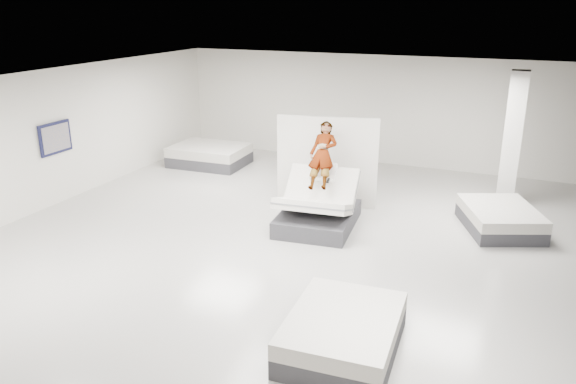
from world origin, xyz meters
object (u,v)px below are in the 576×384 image
object	(u,v)px
hero_bed	(318,209)
column	(512,140)
flat_bed_right_near	(343,333)
flat_bed_left_far	(210,155)
remote	(328,180)
divider_panel	(327,162)
flat_bed_right_far	(500,219)
wall_poster	(55,138)
person	(322,167)

from	to	relation	value
hero_bed	column	distance (m)	4.91
flat_bed_right_near	flat_bed_left_far	xyz separation A→B (m)	(-6.58, 7.48, 0.03)
remote	flat_bed_left_far	world-z (taller)	remote
divider_panel	column	xyz separation A→B (m)	(3.94, 1.71, 0.52)
flat_bed_left_far	column	bearing A→B (deg)	-1.82
flat_bed_right_far	divider_panel	bearing A→B (deg)	-179.70
flat_bed_right_near	column	bearing A→B (deg)	76.34
column	wall_poster	size ratio (longest dim) A/B	3.37
divider_panel	flat_bed_left_far	distance (m)	4.87
remote	wall_poster	size ratio (longest dim) A/B	0.15
person	flat_bed_right_far	distance (m)	3.96
divider_panel	wall_poster	distance (m)	6.43
divider_panel	flat_bed_right_far	world-z (taller)	divider_panel
flat_bed_right_far	flat_bed_right_near	world-z (taller)	flat_bed_right_near
flat_bed_right_far	column	bearing A→B (deg)	89.58
remote	flat_bed_right_far	bearing A→B (deg)	16.00
person	flat_bed_left_far	world-z (taller)	person
divider_panel	flat_bed_right_near	xyz separation A→B (m)	(2.19, -5.51, -0.81)
remote	divider_panel	xyz separation A→B (m)	(-0.50, 1.35, -0.01)
flat_bed_right_far	flat_bed_right_near	size ratio (longest dim) A/B	1.10
flat_bed_right_near	flat_bed_left_far	distance (m)	9.96
person	flat_bed_right_near	xyz separation A→B (m)	(1.94, -4.48, -0.99)
column	wall_poster	bearing A→B (deg)	-158.07
hero_bed	flat_bed_right_near	world-z (taller)	hero_bed
divider_panel	flat_bed_right_far	size ratio (longest dim) A/B	1.06
remote	hero_bed	bearing A→B (deg)	172.80
person	divider_panel	world-z (taller)	divider_panel
divider_panel	wall_poster	bearing A→B (deg)	-170.07
person	flat_bed_right_far	size ratio (longest dim) A/B	0.71
divider_panel	flat_bed_right_near	size ratio (longest dim) A/B	1.16
flat_bed_right_near	divider_panel	bearing A→B (deg)	111.71
flat_bed_left_far	wall_poster	size ratio (longest dim) A/B	2.32
flat_bed_right_near	person	bearing A→B (deg)	113.41
column	wall_poster	world-z (taller)	column
person	wall_poster	size ratio (longest dim) A/B	1.67
person	column	xyz separation A→B (m)	(3.69, 2.73, 0.34)
flat_bed_right_near	wall_poster	world-z (taller)	wall_poster
flat_bed_left_far	hero_bed	bearing A→B (deg)	-35.35
hero_bed	remote	bearing A→B (deg)	-1.45
wall_poster	flat_bed_right_far	bearing A→B (deg)	13.12
hero_bed	flat_bed_left_far	bearing A→B (deg)	144.65
flat_bed_right_near	column	xyz separation A→B (m)	(1.75, 7.21, 1.33)
person	column	world-z (taller)	column
hero_bed	person	world-z (taller)	person
flat_bed_right_near	wall_poster	distance (m)	8.89
person	flat_bed_right_near	bearing A→B (deg)	-72.34
person	divider_panel	size ratio (longest dim) A/B	0.67
remote	flat_bed_right_far	xyz separation A→B (m)	(3.43, 1.37, -0.83)
hero_bed	person	bearing A→B (deg)	95.75
person	divider_panel	distance (m)	1.07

